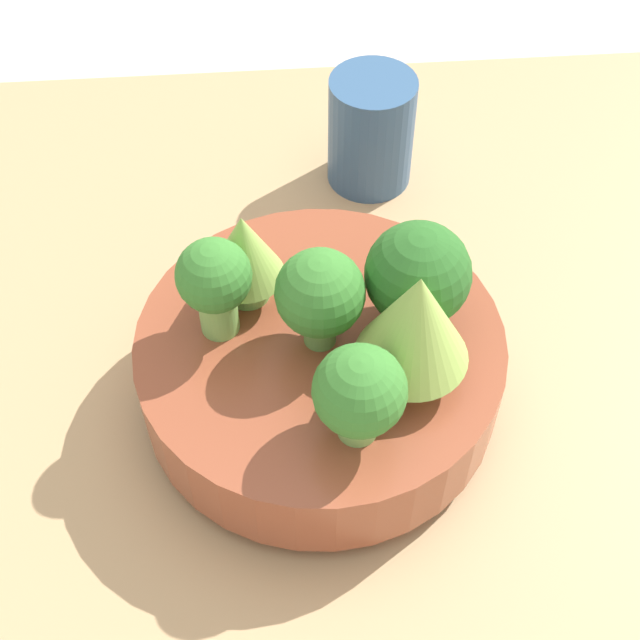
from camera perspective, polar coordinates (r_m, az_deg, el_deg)
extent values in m
plane|color=beige|center=(0.66, 2.78, -8.56)|extent=(6.00, 6.00, 0.00)
cube|color=tan|center=(0.65, 2.84, -7.71)|extent=(1.07, 0.85, 0.04)
cylinder|color=brown|center=(0.64, 0.00, -4.78)|extent=(0.11, 0.11, 0.01)
cylinder|color=brown|center=(0.61, 0.00, -2.89)|extent=(0.25, 0.25, 0.06)
cylinder|color=#7AB256|center=(0.60, -4.67, 2.29)|extent=(0.03, 0.03, 0.02)
cone|color=#93B751|center=(0.58, -4.90, 4.68)|extent=(0.05, 0.05, 0.05)
cylinder|color=#609347|center=(0.57, 0.00, -0.43)|extent=(0.02, 0.02, 0.03)
sphere|color=#387A2D|center=(0.55, 0.00, 1.73)|extent=(0.06, 0.06, 0.06)
cylinder|color=#6BA34C|center=(0.56, 5.77, -2.86)|extent=(0.02, 0.02, 0.02)
cone|color=#93B751|center=(0.53, 6.16, 0.07)|extent=(0.07, 0.07, 0.07)
cylinder|color=#7AB256|center=(0.53, 2.44, -6.43)|extent=(0.02, 0.02, 0.02)
sphere|color=#387A2D|center=(0.51, 2.56, -4.55)|extent=(0.06, 0.06, 0.06)
cylinder|color=#6BA34C|center=(0.59, 6.00, 0.68)|extent=(0.02, 0.02, 0.02)
sphere|color=#286023|center=(0.56, 6.29, 2.94)|extent=(0.07, 0.07, 0.07)
cylinder|color=#7AB256|center=(0.58, -6.51, 0.60)|extent=(0.03, 0.03, 0.03)
sphere|color=#387A2D|center=(0.56, -6.82, 2.84)|extent=(0.05, 0.05, 0.05)
cylinder|color=#33567F|center=(0.77, 3.28, 11.98)|extent=(0.07, 0.07, 0.10)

